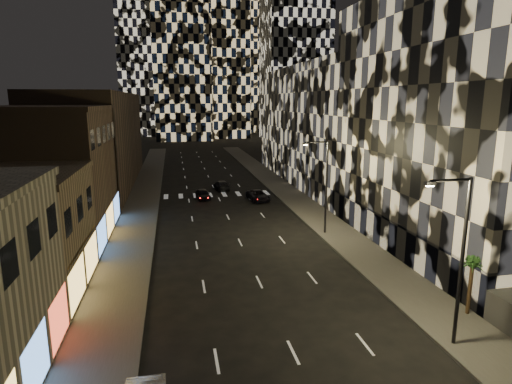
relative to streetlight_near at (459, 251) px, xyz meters
name	(u,v)px	position (x,y,z in m)	size (l,w,h in m)	color
sidewalk_left	(143,197)	(-18.35, 40.00, -5.28)	(4.00, 120.00, 0.15)	#47443F
sidewalk_right	(286,191)	(1.65, 40.00, -5.28)	(4.00, 120.00, 0.15)	#47443F
curb_left	(159,196)	(-16.25, 40.00, -5.28)	(0.20, 120.00, 0.15)	#4C4C47
curb_right	(272,192)	(-0.45, 40.00, -5.28)	(0.20, 120.00, 0.15)	#4C4C47
retail_tan	(1,239)	(-25.35, 11.00, -1.35)	(10.00, 10.00, 8.00)	#796249
retail_brown	(50,176)	(-25.35, 23.50, 0.65)	(10.00, 15.00, 12.00)	brown
retail_filler_left	(98,140)	(-25.35, 50.00, 1.65)	(10.00, 40.00, 14.00)	brown
midrise_right	(477,123)	(11.65, 14.50, 5.65)	(16.00, 25.00, 22.00)	#232326
midrise_base	(387,234)	(3.95, 14.50, -3.85)	(0.60, 25.00, 3.00)	#383838
midrise_filler_right	(336,125)	(11.65, 47.00, 3.65)	(16.00, 40.00, 18.00)	#232326
streetlight_near	(459,251)	(0.00, 0.00, 0.00)	(2.55, 0.25, 9.00)	black
streetlight_far	(324,181)	(0.00, 20.00, 0.00)	(2.55, 0.25, 9.00)	black
car_dark_midlane	(203,194)	(-10.46, 37.49, -4.68)	(1.59, 3.96, 1.35)	black
car_dark_oncoming	(221,185)	(-7.36, 43.24, -4.68)	(1.88, 4.62, 1.34)	black
car_dark_rightlane	(258,196)	(-3.42, 35.30, -4.68)	(2.24, 4.86, 1.35)	black
palm_tree	(472,267)	(3.15, 2.76, -2.20)	(1.82, 1.86, 3.64)	#47331E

